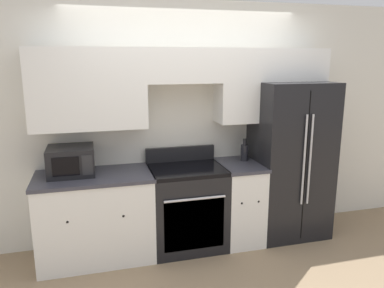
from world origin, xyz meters
The scene contains 8 objects.
ground_plane centered at (0.00, 0.00, 0.00)m, with size 12.00×12.00×0.00m, color #937A5B.
wall_back centered at (0.00, 0.59, 1.46)m, with size 8.00×0.39×2.60m.
lower_cabinets_left centered at (-1.00, 0.31, 0.44)m, with size 1.14×0.64×0.88m.
lower_cabinets_right centered at (0.54, 0.31, 0.44)m, with size 0.44×0.64×0.88m.
oven_range centered at (-0.06, 0.31, 0.45)m, with size 0.78×0.65×1.04m.
refrigerator centered at (1.15, 0.36, 0.88)m, with size 0.82×0.76×1.75m.
microwave centered at (-1.21, 0.39, 1.02)m, with size 0.44×0.41×0.27m.
bottle centered at (0.63, 0.41, 0.98)m, with size 0.08×0.08×0.25m.
Camera 1 is at (-1.00, -3.32, 1.99)m, focal length 35.00 mm.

